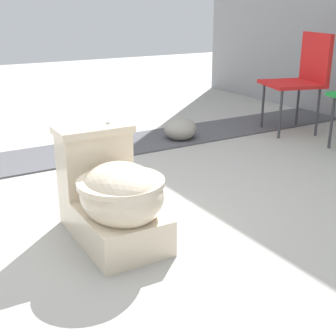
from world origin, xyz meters
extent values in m
plane|color=#A8A59E|center=(0.00, 0.00, 0.00)|extent=(14.00, 14.00, 0.00)
cube|color=#4C4C51|center=(-1.14, 0.50, 0.01)|extent=(0.56, 8.00, 0.01)
cube|color=beige|center=(0.24, -0.17, 0.09)|extent=(0.61, 0.35, 0.17)
ellipsoid|color=beige|center=(0.34, -0.17, 0.26)|extent=(0.45, 0.37, 0.28)
cylinder|color=beige|center=(0.34, -0.17, 0.32)|extent=(0.40, 0.40, 0.03)
cube|color=beige|center=(0.03, -0.17, 0.32)|extent=(0.19, 0.34, 0.30)
cube|color=beige|center=(0.03, -0.17, 0.49)|extent=(0.21, 0.37, 0.04)
cylinder|color=silver|center=(0.03, -0.09, 0.51)|extent=(0.02, 0.02, 0.01)
cube|color=red|center=(-0.78, 1.96, 0.42)|extent=(0.55, 0.55, 0.03)
cube|color=red|center=(-0.72, 2.15, 0.64)|extent=(0.43, 0.17, 0.40)
cylinder|color=#38383D|center=(-0.67, 1.75, 0.20)|extent=(0.02, 0.02, 0.40)
cylinder|color=#38383D|center=(-0.99, 1.85, 0.20)|extent=(0.02, 0.02, 0.40)
cylinder|color=#38383D|center=(-0.57, 2.07, 0.20)|extent=(0.02, 0.02, 0.40)
cylinder|color=#38383D|center=(-0.89, 2.17, 0.20)|extent=(0.02, 0.02, 0.40)
cylinder|color=#38383D|center=(-0.26, 1.89, 0.20)|extent=(0.02, 0.02, 0.40)
ellipsoid|color=gray|center=(-1.05, 1.02, 0.09)|extent=(0.39, 0.39, 0.18)
camera|label=1|loc=(2.09, -0.98, 1.05)|focal=50.00mm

